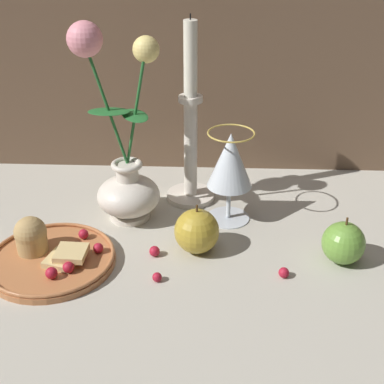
# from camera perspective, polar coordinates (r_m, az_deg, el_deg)

# --- Properties ---
(ground_plane) EXTENTS (2.40, 2.40, 0.00)m
(ground_plane) POSITION_cam_1_polar(r_m,az_deg,el_deg) (0.91, -0.07, -5.14)
(ground_plane) COLOR #B7B2A3
(ground_plane) RESTS_ON ground
(vase) EXTENTS (0.14, 0.11, 0.34)m
(vase) POSITION_cam_1_polar(r_m,az_deg,el_deg) (0.93, -7.28, 2.88)
(vase) COLOR silver
(vase) RESTS_ON ground_plane
(plate_with_pastries) EXTENTS (0.20, 0.20, 0.07)m
(plate_with_pastries) POSITION_cam_1_polar(r_m,az_deg,el_deg) (0.88, -15.09, -6.36)
(plate_with_pastries) COLOR #B77042
(plate_with_pastries) RESTS_ON ground_plane
(wine_glass) EXTENTS (0.08, 0.08, 0.17)m
(wine_glass) POSITION_cam_1_polar(r_m,az_deg,el_deg) (0.92, 4.08, 3.04)
(wine_glass) COLOR silver
(wine_glass) RESTS_ON ground_plane
(candlestick) EXTENTS (0.09, 0.09, 0.34)m
(candlestick) POSITION_cam_1_polar(r_m,az_deg,el_deg) (0.98, -0.16, 5.62)
(candlestick) COLOR silver
(candlestick) RESTS_ON ground_plane
(apple_beside_vase) EXTENTS (0.07, 0.07, 0.09)m
(apple_beside_vase) POSITION_cam_1_polar(r_m,az_deg,el_deg) (0.86, 0.51, -4.19)
(apple_beside_vase) COLOR #B2932D
(apple_beside_vase) RESTS_ON ground_plane
(apple_near_glass) EXTENTS (0.07, 0.07, 0.08)m
(apple_near_glass) POSITION_cam_1_polar(r_m,az_deg,el_deg) (0.87, 15.85, -5.25)
(apple_near_glass) COLOR #669938
(apple_near_glass) RESTS_ON ground_plane
(berry_near_plate) EXTENTS (0.02, 0.02, 0.02)m
(berry_near_plate) POSITION_cam_1_polar(r_m,az_deg,el_deg) (0.87, -4.02, -6.32)
(berry_near_plate) COLOR #AD192D
(berry_near_plate) RESTS_ON ground_plane
(berry_front_center) EXTENTS (0.02, 0.02, 0.02)m
(berry_front_center) POSITION_cam_1_polar(r_m,az_deg,el_deg) (0.83, 9.77, -8.47)
(berry_front_center) COLOR #AD192D
(berry_front_center) RESTS_ON ground_plane
(berry_by_glass_stem) EXTENTS (0.01, 0.01, 0.01)m
(berry_by_glass_stem) POSITION_cam_1_polar(r_m,az_deg,el_deg) (0.82, -3.75, -9.05)
(berry_by_glass_stem) COLOR #AD192D
(berry_by_glass_stem) RESTS_ON ground_plane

